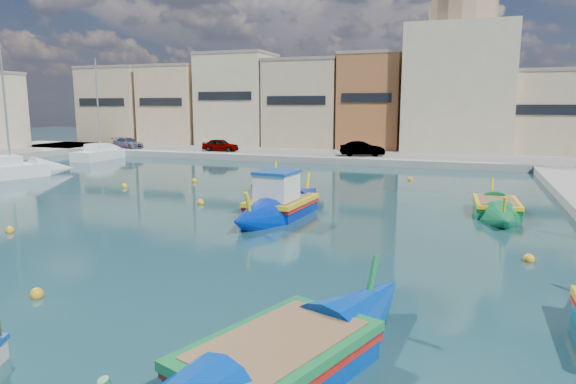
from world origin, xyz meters
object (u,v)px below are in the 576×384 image
at_px(church_block, 460,71).
at_px(luzzu_blue_south, 279,364).
at_px(yacht_north, 109,154).
at_px(yacht_midnorth, 29,170).
at_px(luzzu_green, 271,185).
at_px(luzzu_blue_cabin, 281,207).
at_px(luzzu_cyan_mid, 496,209).

xyz_separation_m(church_block, luzzu_blue_south, (-1.86, -46.20, -8.11)).
xyz_separation_m(church_block, yacht_north, (-31.52, -13.80, -8.01)).
bearing_deg(yacht_north, yacht_midnorth, -77.06).
bearing_deg(yacht_north, luzzu_blue_south, -47.53).
bearing_deg(luzzu_green, luzzu_blue_cabin, -65.06).
height_order(luzzu_blue_cabin, luzzu_cyan_mid, luzzu_blue_cabin).
height_order(church_block, luzzu_blue_south, church_block).
bearing_deg(luzzu_blue_cabin, luzzu_blue_south, -69.91).
xyz_separation_m(yacht_north, yacht_midnorth, (2.84, -12.38, 0.02)).
xyz_separation_m(luzzu_blue_cabin, yacht_midnorth, (-21.79, 6.28, 0.02)).
bearing_deg(yacht_north, luzzu_cyan_mid, -23.79).
bearing_deg(yacht_midnorth, luzzu_cyan_mid, -4.93).
distance_m(church_block, luzzu_blue_cabin, 34.13).
relative_size(luzzu_green, yacht_north, 0.79).
bearing_deg(luzzu_blue_cabin, yacht_midnorth, 163.93).
distance_m(luzzu_blue_cabin, luzzu_cyan_mid, 10.24).
bearing_deg(luzzu_green, yacht_midnorth, -178.45).
height_order(church_block, luzzu_blue_cabin, church_block).
bearing_deg(luzzu_green, luzzu_blue_south, -68.27).
xyz_separation_m(luzzu_blue_south, yacht_midnorth, (-26.81, 20.02, 0.13)).
bearing_deg(church_block, yacht_midnorth, -137.61).
bearing_deg(luzzu_cyan_mid, luzzu_blue_south, -104.78).
height_order(luzzu_blue_cabin, yacht_north, yacht_north).
bearing_deg(church_block, luzzu_blue_cabin, -101.98).
height_order(luzzu_green, luzzu_blue_south, luzzu_blue_south).
height_order(luzzu_cyan_mid, yacht_north, yacht_north).
relative_size(luzzu_blue_cabin, yacht_north, 0.93).
relative_size(luzzu_cyan_mid, luzzu_green, 1.02).
bearing_deg(luzzu_green, church_block, 68.64).
distance_m(church_block, yacht_midnorth, 39.64).
height_order(luzzu_blue_cabin, yacht_midnorth, yacht_midnorth).
xyz_separation_m(luzzu_cyan_mid, luzzu_blue_south, (-4.57, -17.31, 0.04)).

